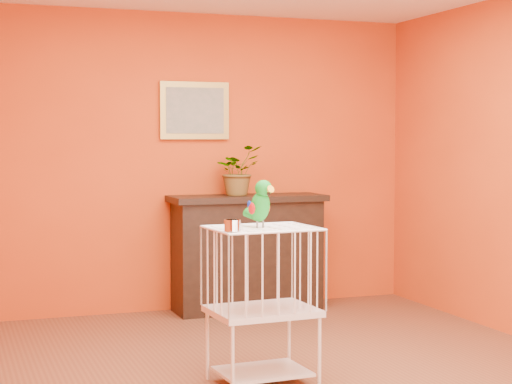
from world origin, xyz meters
name	(u,v)px	position (x,y,z in m)	size (l,w,h in m)	color
ground	(290,373)	(0.00, 0.00, 0.00)	(4.50, 4.50, 0.00)	brown
room_shell	(291,126)	(0.00, 0.00, 1.58)	(4.50, 4.50, 4.50)	#D24813
console_cabinet	(247,253)	(0.41, 2.01, 0.51)	(1.36, 0.49, 1.01)	black
potted_plant	(237,176)	(0.33, 2.04, 1.18)	(0.39, 0.43, 0.34)	#26722D
framed_picture	(195,111)	(0.00, 2.22, 1.75)	(0.62, 0.04, 0.50)	gold
birdcage	(262,303)	(-0.25, -0.16, 0.50)	(0.65, 0.51, 0.97)	white
feed_cup	(232,225)	(-0.50, -0.35, 1.00)	(0.10, 0.10, 0.07)	silver
parrot	(260,203)	(-0.26, -0.16, 1.11)	(0.16, 0.26, 0.29)	#59544C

